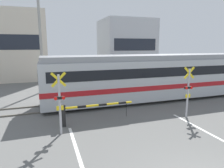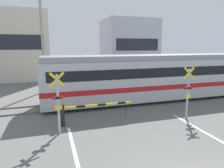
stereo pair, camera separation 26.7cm
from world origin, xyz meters
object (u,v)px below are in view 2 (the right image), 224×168
at_px(commuter_train, 180,75).
at_px(pedestrian, 78,77).
at_px(crossing_barrier_far, 124,84).
at_px(crossing_signal_left, 58,100).
at_px(crossing_signal_right, 188,90).
at_px(crossing_barrier_near, 81,110).

relative_size(commuter_train, pedestrian, 11.82).
distance_m(crossing_barrier_far, pedestrian, 5.07).
height_order(commuter_train, crossing_signal_left, commuter_train).
height_order(crossing_signal_right, pedestrian, crossing_signal_right).
xyz_separation_m(crossing_barrier_near, crossing_signal_left, (-1.16, -0.83, 0.83)).
bearing_deg(pedestrian, commuter_train, -42.97).
height_order(commuter_train, pedestrian, commuter_train).
relative_size(commuter_train, crossing_barrier_far, 5.43).
bearing_deg(pedestrian, crossing_signal_left, -102.38).
distance_m(crossing_barrier_near, crossing_signal_right, 5.97).
bearing_deg(crossing_barrier_near, crossing_signal_left, -144.47).
distance_m(commuter_train, pedestrian, 9.70).
distance_m(crossing_signal_left, pedestrian, 10.91).
bearing_deg(pedestrian, crossing_signal_right, -66.30).
relative_size(crossing_barrier_near, pedestrian, 2.17).
height_order(commuter_train, crossing_barrier_near, commuter_train).
bearing_deg(commuter_train, crossing_barrier_far, 140.31).
bearing_deg(crossing_signal_left, crossing_signal_right, 0.00).
bearing_deg(crossing_barrier_far, crossing_signal_right, -80.64).
relative_size(crossing_signal_left, crossing_signal_right, 1.00).
xyz_separation_m(crossing_signal_right, pedestrian, (-4.67, 10.65, -0.58)).
bearing_deg(crossing_signal_right, crossing_barrier_far, 99.36).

